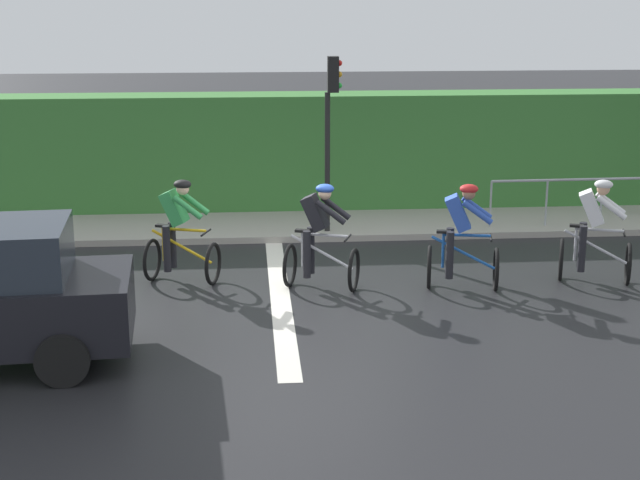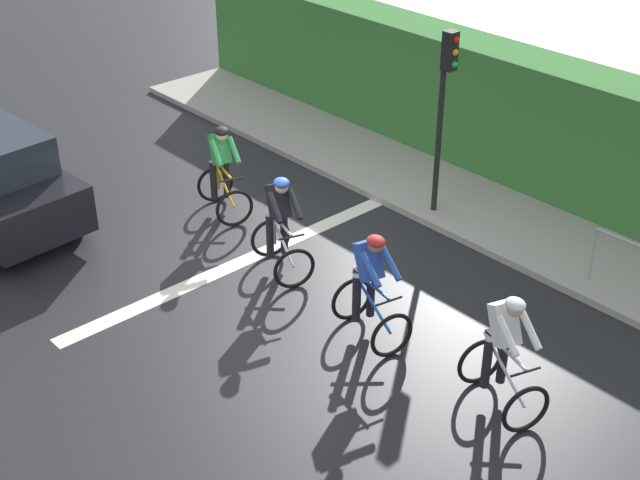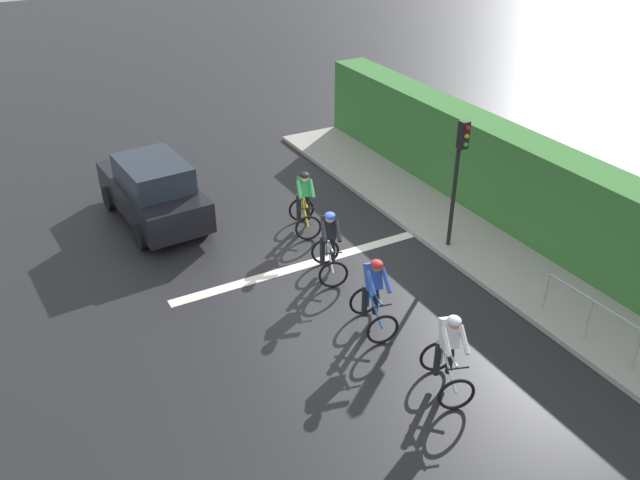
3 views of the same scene
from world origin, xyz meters
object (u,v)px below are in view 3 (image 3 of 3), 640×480
cyclist_second (373,295)px  traffic_light_near_crossing (458,167)px  cyclist_fourth (304,202)px  pedestrian_railing_kerbside (615,325)px  cyclist_lead (448,354)px  car_black (153,190)px  cyclist_mid (329,245)px

cyclist_second → traffic_light_near_crossing: 4.03m
cyclist_fourth → pedestrian_railing_kerbside: cyclist_fourth is taller
cyclist_fourth → traffic_light_near_crossing: traffic_light_near_crossing is taller
cyclist_second → cyclist_fourth: (-0.69, -4.33, 0.00)m
cyclist_second → traffic_light_near_crossing: bearing=-153.0°
cyclist_lead → car_black: (2.70, -8.86, 0.08)m
car_black → pedestrian_railing_kerbside: size_ratio=1.27×
cyclist_mid → cyclist_second: bearing=84.9°
cyclist_lead → car_black: car_black is taller
cyclist_mid → pedestrian_railing_kerbside: (-3.27, 5.15, -0.02)m
cyclist_lead → traffic_light_near_crossing: bearing=-129.5°
cyclist_mid → traffic_light_near_crossing: 3.50m
cyclist_second → pedestrian_railing_kerbside: bearing=139.3°
cyclist_lead → cyclist_second: bearing=-85.3°
traffic_light_near_crossing → cyclist_second: bearing=27.0°
cyclist_second → traffic_light_near_crossing: size_ratio=0.50×
car_black → traffic_light_near_crossing: 7.83m
car_black → cyclist_mid: bearing=120.9°
cyclist_mid → car_black: 5.29m
cyclist_lead → pedestrian_railing_kerbside: size_ratio=0.50×
cyclist_fourth → pedestrian_railing_kerbside: 7.82m
cyclist_second → pedestrian_railing_kerbside: cyclist_second is taller
cyclist_mid → traffic_light_near_crossing: (-3.16, 0.46, 1.43)m
cyclist_lead → car_black: bearing=-73.0°
cyclist_lead → traffic_light_near_crossing: 5.20m
cyclist_mid → car_black: car_black is taller
cyclist_lead → traffic_light_near_crossing: size_ratio=0.50×
pedestrian_railing_kerbside → cyclist_lead: bearing=-14.2°
cyclist_mid → traffic_light_near_crossing: bearing=171.8°
cyclist_lead → cyclist_second: size_ratio=1.00×
cyclist_mid → cyclist_fourth: same height
car_black → traffic_light_near_crossing: traffic_light_near_crossing is taller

